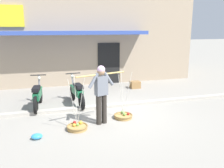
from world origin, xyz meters
TOP-DOWN VIEW (x-y plane):
  - ground_plane at (0.00, 0.00)m, footprint 90.00×90.00m
  - sidewalk_curb at (0.00, 0.70)m, footprint 20.00×0.24m
  - fruit_vendor at (-0.54, -0.64)m, footprint 1.48×0.49m
  - fruit_basket_left_side at (-1.27, -0.86)m, footprint 0.58×0.58m
  - fruit_basket_right_side at (0.20, -0.42)m, footprint 0.58×0.58m
  - motorcycle_nearest_shop at (-2.32, 1.29)m, footprint 0.54×1.82m
  - motorcycle_second_in_row at (-0.98, 1.28)m, footprint 0.54×1.82m
  - storefront_building at (-0.93, 6.78)m, footprint 13.00×6.00m
  - plastic_litter_bag at (-2.32, -1.16)m, footprint 0.28×0.22m
  - wooden_crate at (1.92, 2.98)m, footprint 0.44×0.36m

SIDE VIEW (x-z plane):
  - ground_plane at x=0.00m, z-range 0.00..0.00m
  - sidewalk_curb at x=0.00m, z-range 0.00..0.10m
  - plastic_litter_bag at x=-2.32m, z-range 0.00..0.14m
  - fruit_basket_right_side at x=0.20m, z-range -0.65..0.80m
  - fruit_basket_left_side at x=-1.27m, z-range -0.65..0.80m
  - wooden_crate at x=1.92m, z-range 0.00..0.32m
  - motorcycle_nearest_shop at x=-2.32m, z-range -0.09..1.00m
  - motorcycle_second_in_row at x=-0.98m, z-range -0.09..1.00m
  - fruit_vendor at x=-0.54m, z-range 0.13..1.82m
  - storefront_building at x=-0.93m, z-range 0.00..4.20m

